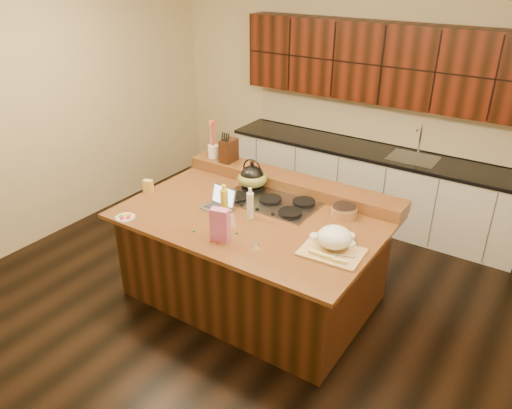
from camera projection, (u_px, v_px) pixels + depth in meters
The scene contains 30 objects.
room at pixel (253, 172), 4.43m from camera, with size 5.52×5.02×2.72m.
island at pixel (253, 256), 4.83m from camera, with size 2.40×1.60×0.92m.
back_ledge at pixel (291, 182), 5.12m from camera, with size 2.40×0.30×0.12m, color black.
cooktop at pixel (270, 201), 4.84m from camera, with size 0.92×0.52×0.05m.
back_counter at pixel (375, 145), 6.10m from camera, with size 3.70×0.66×2.40m.
kettle at pixel (252, 176), 5.02m from camera, with size 0.24×0.24×0.22m, color black.
green_bowl at pixel (252, 179), 5.04m from camera, with size 0.30×0.30×0.17m, color olive.
laptop at pixel (220, 203), 4.72m from camera, with size 0.31×0.26×0.20m.
oil_bottle at pixel (224, 203), 4.52m from camera, with size 0.07×0.07×0.27m, color gold.
vinegar_bottle at pixel (250, 206), 4.51m from camera, with size 0.06×0.06×0.25m, color silver.
wooden_tray at pixel (334, 241), 4.03m from camera, with size 0.52×0.41×0.20m.
ramekin_a at pixel (315, 237), 4.21m from camera, with size 0.10×0.10×0.04m, color white.
ramekin_b at pixel (349, 237), 4.21m from camera, with size 0.10×0.10×0.04m, color white.
ramekin_c at pixel (349, 245), 4.09m from camera, with size 0.10×0.10×0.04m, color white.
strainer_bowl at pixel (344, 212), 4.57m from camera, with size 0.24×0.24×0.09m, color #996B3F.
kitchen_timer at pixel (255, 244), 4.09m from camera, with size 0.08×0.08×0.07m, color silver.
pink_bag at pixel (220, 225), 4.15m from camera, with size 0.15×0.08×0.29m, color #C95E98.
candy_plate at pixel (125, 217), 4.56m from camera, with size 0.18×0.18×0.01m, color white.
package_box at pixel (148, 186), 5.03m from camera, with size 0.09×0.06×0.13m, color #E3B550.
utensil_crock at pixel (213, 151), 5.56m from camera, with size 0.12×0.12×0.14m, color white.
knife_block at pixel (229, 151), 5.43m from camera, with size 0.12×0.20×0.25m, color black.
gumdrop_0 at pixel (211, 241), 4.18m from camera, with size 0.02×0.02×0.02m, color red.
gumdrop_1 at pixel (194, 231), 4.33m from camera, with size 0.02×0.02×0.02m, color #198C26.
gumdrop_2 at pixel (210, 229), 4.37m from camera, with size 0.02×0.02×0.02m, color red.
gumdrop_3 at pixel (227, 230), 4.34m from camera, with size 0.02×0.02×0.02m, color #198C26.
gumdrop_4 at pixel (218, 243), 4.16m from camera, with size 0.02×0.02×0.02m, color red.
gumdrop_5 at pixel (236, 233), 4.30m from camera, with size 0.02×0.02×0.02m, color #198C26.
gumdrop_6 at pixel (229, 239), 4.21m from camera, with size 0.02×0.02×0.02m, color red.
gumdrop_7 at pixel (212, 236), 4.25m from camera, with size 0.02×0.02×0.02m, color #198C26.
gumdrop_8 at pixel (223, 230), 4.34m from camera, with size 0.02×0.02×0.02m, color red.
Camera 1 is at (2.29, -3.39, 3.09)m, focal length 35.00 mm.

